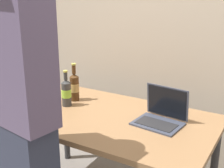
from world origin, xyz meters
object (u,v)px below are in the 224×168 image
at_px(beer_bottle_brown, 74,86).
at_px(person_figure, 23,117).
at_px(laptop, 161,115).
at_px(beer_bottle_amber, 66,92).

distance_m(beer_bottle_brown, person_figure, 0.87).
bearing_deg(laptop, beer_bottle_amber, -173.92).
bearing_deg(laptop, beer_bottle_brown, 176.49).
relative_size(laptop, beer_bottle_amber, 1.20).
relative_size(beer_bottle_amber, person_figure, 0.15).
height_order(laptop, person_figure, person_figure).
distance_m(laptop, person_figure, 0.93).
height_order(laptop, beer_bottle_amber, beer_bottle_amber).
xyz_separation_m(beer_bottle_amber, person_figure, (0.26, -0.69, 0.11)).
distance_m(beer_bottle_amber, person_figure, 0.75).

